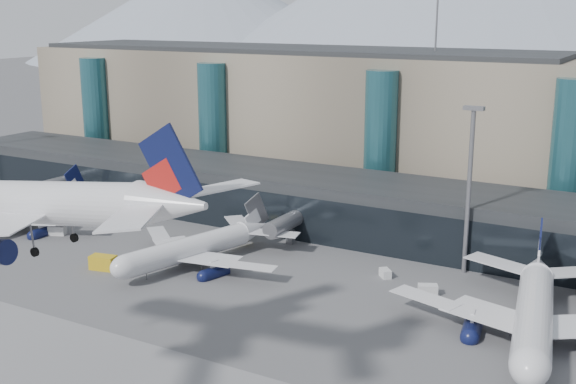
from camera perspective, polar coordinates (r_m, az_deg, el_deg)
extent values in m
plane|color=#515154|center=(89.71, -15.01, -12.19)|extent=(900.00, 900.00, 0.00)
cube|color=black|center=(132.56, 2.53, -0.76)|extent=(170.00, 18.00, 10.00)
cube|color=black|center=(125.25, 0.68, -2.11)|extent=(170.00, 0.40, 8.00)
cylinder|color=slate|center=(156.95, -17.59, 0.64)|extent=(2.80, 14.00, 2.80)
cube|color=slate|center=(157.64, -17.51, -0.42)|extent=(1.20, 1.20, 2.40)
cylinder|color=slate|center=(123.43, 0.21, -2.26)|extent=(2.80, 14.00, 2.80)
cube|color=slate|center=(124.31, 0.20, -3.59)|extent=(1.20, 1.20, 2.40)
cube|color=gray|center=(169.85, -0.05, 6.00)|extent=(130.00, 30.00, 30.00)
cube|color=black|center=(168.35, -0.05, 11.23)|extent=(123.50, 28.00, 1.00)
cylinder|color=#225761|center=(184.29, -14.91, 5.86)|extent=(6.40, 6.40, 28.00)
cylinder|color=#225761|center=(161.96, -5.95, 5.17)|extent=(6.40, 6.40, 28.00)
cylinder|color=#225761|center=(142.82, 7.30, 3.93)|extent=(6.40, 6.40, 28.00)
cylinder|color=#225761|center=(133.86, 21.29, 2.38)|extent=(6.40, 6.40, 28.00)
cylinder|color=slate|center=(153.91, 11.69, 13.47)|extent=(0.40, 0.40, 16.00)
cone|color=gray|center=(539.82, -6.77, 13.89)|extent=(320.00, 320.00, 75.00)
cylinder|color=slate|center=(111.16, 14.08, -0.12)|extent=(0.70, 0.70, 25.00)
cube|color=slate|center=(108.81, 14.48, 6.43)|extent=(3.00, 1.20, 0.60)
cylinder|color=silver|center=(73.02, -17.95, 0.17)|extent=(25.63, 4.29, 4.25)
cone|color=silver|center=(62.12, -7.54, -1.44)|extent=(7.33, 4.26, 4.25)
cylinder|color=#0D133B|center=(69.16, -21.77, -3.39)|extent=(5.13, 2.35, 2.34)
cube|color=silver|center=(58.22, -10.57, -2.41)|extent=(7.71, 10.12, 0.17)
cube|color=silver|center=(78.24, -12.11, 0.93)|extent=(13.35, 19.22, 0.21)
cylinder|color=#0D133B|center=(78.16, -13.90, -0.83)|extent=(5.13, 2.35, 2.34)
cube|color=silver|center=(66.09, -4.89, -0.23)|extent=(7.69, 10.13, 0.17)
cube|color=#0D133B|center=(61.09, -7.37, 1.59)|extent=(6.34, 0.27, 7.48)
cube|color=#AF1915|center=(62.02, -8.15, 0.54)|extent=(4.24, 0.30, 4.09)
cylinder|color=black|center=(71.70, -18.58, -3.66)|extent=(0.97, 0.38, 0.97)
cylinder|color=black|center=(75.01, -15.72, -2.67)|extent=(0.97, 0.38, 0.97)
cylinder|color=silver|center=(140.97, -20.12, -1.05)|extent=(3.99, 22.87, 3.78)
cone|color=silver|center=(150.55, -15.95, 0.28)|extent=(3.84, 6.56, 3.78)
cube|color=silver|center=(136.28, -17.32, -1.60)|extent=(17.11, 12.03, 0.19)
cylinder|color=#0D133B|center=(137.33, -18.22, -2.39)|extent=(2.12, 4.59, 2.08)
cube|color=silver|center=(147.38, -14.69, 0.15)|extent=(9.01, 6.92, 0.15)
cube|color=silver|center=(148.24, -21.71, -0.72)|extent=(17.14, 11.81, 0.19)
cylinder|color=#0D133B|center=(146.45, -21.54, -1.66)|extent=(2.12, 4.59, 2.08)
cube|color=silver|center=(153.71, -17.16, 0.55)|extent=(9.03, 6.81, 0.15)
cube|color=#0D133B|center=(150.11, -15.94, 1.43)|extent=(0.28, 5.65, 6.66)
cube|color=silver|center=(149.68, -16.17, 0.93)|extent=(0.30, 3.78, 3.64)
cylinder|color=black|center=(140.91, -19.08, -2.57)|extent=(0.34, 0.87, 0.86)
cylinder|color=black|center=(144.24, -20.30, -2.29)|extent=(0.34, 0.87, 0.86)
cylinder|color=silver|center=(114.56, -7.14, -3.73)|extent=(9.45, 22.50, 3.70)
ellipsoid|color=silver|center=(108.44, -11.79, -4.97)|extent=(4.93, 5.97, 3.70)
cone|color=silver|center=(123.41, -1.91, -2.22)|extent=(5.25, 7.12, 3.70)
cube|color=silver|center=(109.86, -3.89, -4.77)|extent=(16.62, 8.03, 0.18)
cylinder|color=#0D133B|center=(111.08, -5.03, -5.61)|extent=(3.14, 4.84, 2.03)
cube|color=silver|center=(120.28, -0.45, -2.56)|extent=(8.79, 4.93, 0.15)
cube|color=silver|center=(121.74, -8.87, -3.01)|extent=(15.66, 14.44, 0.18)
cylinder|color=#0D133B|center=(120.12, -8.78, -4.19)|extent=(3.14, 4.84, 2.03)
cube|color=silver|center=(126.52, -3.30, -1.74)|extent=(8.22, 8.00, 0.15)
cube|color=slate|center=(122.82, -1.81, -0.87)|extent=(1.67, 5.38, 6.51)
cube|color=silver|center=(122.49, -2.13, -1.45)|extent=(1.22, 3.63, 3.56)
cylinder|color=slate|center=(110.98, -10.29, -5.76)|extent=(0.15, 0.15, 2.96)
cylinder|color=black|center=(111.42, -10.26, -6.39)|extent=(0.40, 0.69, 0.66)
cylinder|color=black|center=(114.66, -6.02, -5.63)|extent=(0.54, 0.90, 0.84)
cylinder|color=black|center=(117.95, -7.39, -5.10)|extent=(0.54, 0.90, 0.84)
cylinder|color=silver|center=(94.20, 18.96, -7.98)|extent=(8.60, 26.52, 4.34)
ellipsoid|color=silver|center=(82.15, 18.71, -11.29)|extent=(5.28, 6.70, 4.34)
cone|color=silver|center=(109.97, 19.21, -4.69)|extent=(5.51, 8.09, 4.34)
cube|color=silver|center=(96.62, 13.38, -7.47)|extent=(19.71, 11.11, 0.22)
cylinder|color=#0D133B|center=(95.89, 14.54, -9.14)|extent=(3.22, 5.56, 2.38)
cube|color=silver|center=(110.02, 16.49, -4.35)|extent=(10.40, 6.63, 0.17)
cube|color=#0D133B|center=(109.31, 19.36, -2.91)|extent=(1.33, 6.43, 7.63)
cube|color=silver|center=(108.61, 19.29, -3.73)|extent=(1.02, 4.32, 4.17)
cylinder|color=slate|center=(86.90, 18.64, -11.90)|extent=(0.18, 0.18, 3.47)
cylinder|color=black|center=(87.56, 18.56, -12.79)|extent=(0.40, 0.80, 0.77)
cylinder|color=black|center=(96.94, 20.33, -10.24)|extent=(0.54, 1.04, 0.99)
cylinder|color=black|center=(96.92, 17.22, -9.98)|extent=(0.54, 1.04, 0.99)
cube|color=silver|center=(135.84, -17.76, -2.89)|extent=(3.38, 2.68, 1.67)
cube|color=gold|center=(124.93, -4.17, -3.75)|extent=(2.44, 3.01, 1.50)
cube|color=silver|center=(104.62, 10.99, -7.60)|extent=(3.08, 2.49, 1.55)
cube|color=silver|center=(110.28, 7.69, -6.38)|extent=(2.43, 2.48, 1.28)
cube|color=gold|center=(116.01, -14.40, -5.42)|extent=(4.34, 2.88, 2.21)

